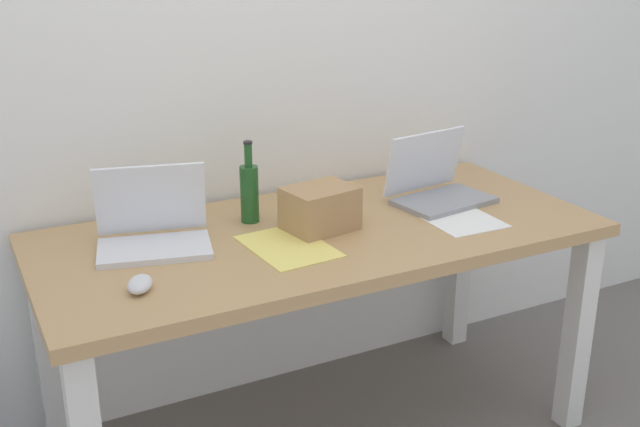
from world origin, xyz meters
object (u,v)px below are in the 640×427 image
object	(u,v)px
desk	(320,259)
laptop_left	(153,230)
cardboard_box	(320,208)
computer_mouse	(140,284)
laptop_right	(437,186)
beer_bottle	(249,191)

from	to	relation	value
desk	laptop_left	xyz separation A→B (m)	(-0.49, 0.09, 0.15)
laptop_left	cardboard_box	world-z (taller)	laptop_left
cardboard_box	laptop_left	bearing A→B (deg)	169.73
desk	computer_mouse	xyz separation A→B (m)	(-0.60, -0.17, 0.11)
laptop_right	cardboard_box	bearing A→B (deg)	-173.01
laptop_right	beer_bottle	xyz separation A→B (m)	(-0.63, 0.10, 0.05)
laptop_left	laptop_right	size ratio (longest dim) A/B	1.04
cardboard_box	desk	bearing A→B (deg)	-115.14
laptop_left	computer_mouse	world-z (taller)	laptop_left
laptop_right	laptop_left	bearing A→B (deg)	178.13
desk	laptop_left	size ratio (longest dim) A/B	4.76
cardboard_box	laptop_right	bearing A→B (deg)	6.99
beer_bottle	computer_mouse	world-z (taller)	beer_bottle
beer_bottle	laptop_left	bearing A→B (deg)	-167.88
beer_bottle	computer_mouse	xyz separation A→B (m)	(-0.43, -0.33, -0.08)
laptop_left	computer_mouse	size ratio (longest dim) A/B	3.57
laptop_right	cardboard_box	distance (m)	0.47
laptop_left	cardboard_box	size ratio (longest dim) A/B	1.75
beer_bottle	desk	bearing A→B (deg)	-44.18
desk	computer_mouse	world-z (taller)	computer_mouse
desk	laptop_right	xyz separation A→B (m)	(0.47, 0.06, 0.15)
desk	laptop_left	bearing A→B (deg)	169.65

